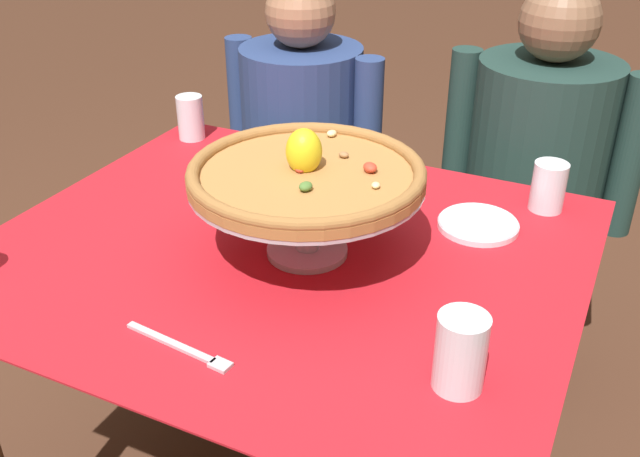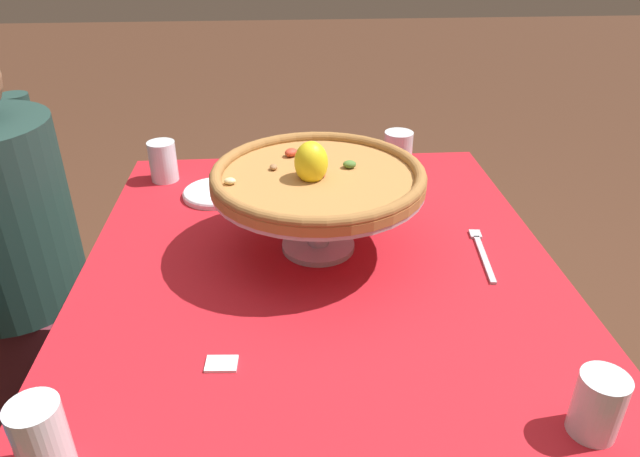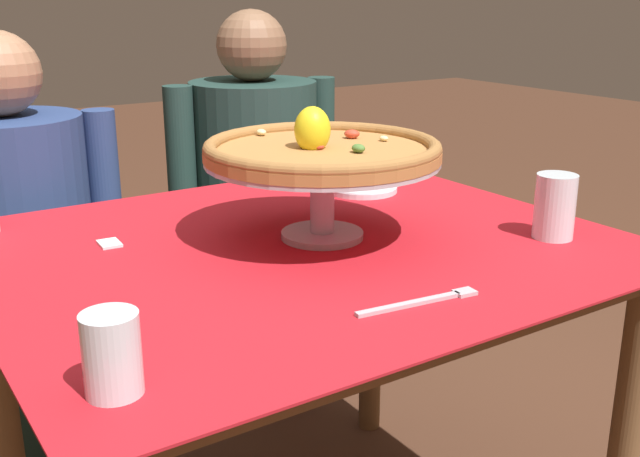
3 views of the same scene
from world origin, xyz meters
name	(u,v)px [view 3 (image 3 of 3)]	position (x,y,z in m)	size (l,w,h in m)	color
dining_table	(299,301)	(0.00, 0.00, 0.63)	(1.11, 0.95, 0.75)	brown
pizza_stand	(322,176)	(0.05, 0.00, 0.86)	(0.42, 0.42, 0.15)	#B7B7C1
pizza	(321,148)	(0.05, 0.00, 0.91)	(0.42, 0.42, 0.09)	#AD753D
water_glass_back_right	(363,155)	(0.42, 0.38, 0.79)	(0.07, 0.07, 0.10)	silver
water_glass_front_right	(554,211)	(0.41, -0.23, 0.80)	(0.07, 0.07, 0.12)	silver
water_glass_front_left	(112,358)	(-0.46, -0.34, 0.79)	(0.07, 0.07, 0.10)	silver
side_plate	(362,187)	(0.32, 0.24, 0.75)	(0.16, 0.16, 0.02)	white
dinner_fork	(424,301)	(0.01, -0.34, 0.75)	(0.20, 0.04, 0.01)	#B7B7C1
sugar_packet	(109,243)	(-0.29, 0.18, 0.75)	(0.05, 0.04, 0.01)	white
diner_left	(22,269)	(-0.34, 0.74, 0.53)	(0.51, 0.38, 1.10)	#1E3833
diner_right	(256,213)	(0.34, 0.79, 0.56)	(0.52, 0.39, 1.14)	maroon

